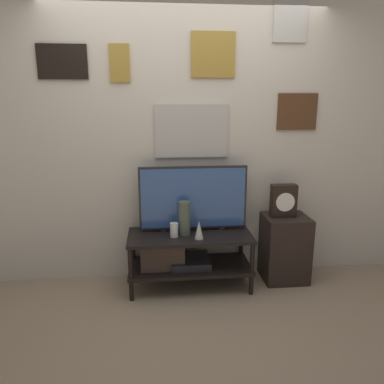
{
  "coord_description": "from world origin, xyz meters",
  "views": [
    {
      "loc": [
        -0.3,
        -2.91,
        1.71
      ],
      "look_at": [
        0.02,
        0.28,
        0.91
      ],
      "focal_mm": 35.0,
      "sensor_mm": 36.0,
      "label": 1
    }
  ],
  "objects_px": {
    "vase_slim_bronze": "(199,230)",
    "mantel_clock": "(283,201)",
    "television": "(193,198)",
    "vase_tall_ceramic": "(184,218)",
    "candle_jar": "(174,230)"
  },
  "relations": [
    {
      "from": "vase_slim_bronze",
      "to": "candle_jar",
      "type": "xyz_separation_m",
      "value": [
        -0.22,
        0.07,
        -0.02
      ]
    },
    {
      "from": "television",
      "to": "vase_tall_ceramic",
      "type": "xyz_separation_m",
      "value": [
        -0.09,
        -0.11,
        -0.16
      ]
    },
    {
      "from": "television",
      "to": "mantel_clock",
      "type": "distance_m",
      "value": 0.84
    },
    {
      "from": "vase_slim_bronze",
      "to": "candle_jar",
      "type": "relative_size",
      "value": 1.27
    },
    {
      "from": "vase_slim_bronze",
      "to": "vase_tall_ceramic",
      "type": "bearing_deg",
      "value": 135.69
    },
    {
      "from": "vase_slim_bronze",
      "to": "candle_jar",
      "type": "bearing_deg",
      "value": 162.5
    },
    {
      "from": "vase_tall_ceramic",
      "to": "mantel_clock",
      "type": "bearing_deg",
      "value": 3.73
    },
    {
      "from": "vase_slim_bronze",
      "to": "mantel_clock",
      "type": "xyz_separation_m",
      "value": [
        0.81,
        0.18,
        0.19
      ]
    },
    {
      "from": "vase_slim_bronze",
      "to": "candle_jar",
      "type": "distance_m",
      "value": 0.23
    },
    {
      "from": "television",
      "to": "candle_jar",
      "type": "height_order",
      "value": "television"
    },
    {
      "from": "vase_tall_ceramic",
      "to": "candle_jar",
      "type": "height_order",
      "value": "vase_tall_ceramic"
    },
    {
      "from": "television",
      "to": "vase_tall_ceramic",
      "type": "bearing_deg",
      "value": -130.03
    },
    {
      "from": "vase_slim_bronze",
      "to": "mantel_clock",
      "type": "distance_m",
      "value": 0.85
    },
    {
      "from": "mantel_clock",
      "to": "vase_slim_bronze",
      "type": "bearing_deg",
      "value": -167.74
    },
    {
      "from": "candle_jar",
      "to": "television",
      "type": "bearing_deg",
      "value": 39.77
    }
  ]
}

